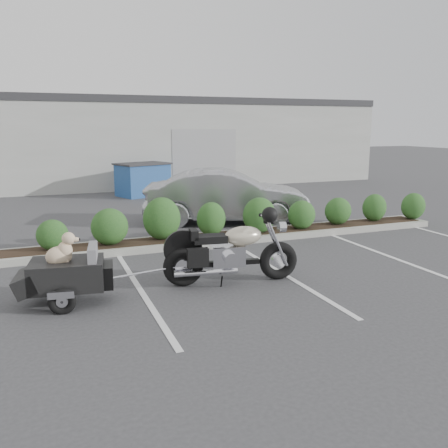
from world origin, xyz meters
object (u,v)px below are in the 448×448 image
object	(u,v)px
motorcycle	(232,252)
dumpster	(143,179)
pet_trailer	(66,273)
sedan	(227,196)

from	to	relation	value
motorcycle	dumpster	xyz separation A→B (m)	(0.78, 11.28, 0.10)
motorcycle	pet_trailer	size ratio (longest dim) A/B	1.24
motorcycle	pet_trailer	distance (m)	2.78
motorcycle	dumpster	bearing A→B (deg)	94.71
motorcycle	dumpster	world-z (taller)	motorcycle
pet_trailer	sedan	world-z (taller)	sedan
pet_trailer	dumpster	distance (m)	11.81
motorcycle	dumpster	distance (m)	11.31
sedan	dumpster	size ratio (longest dim) A/B	1.99
motorcycle	pet_trailer	xyz separation A→B (m)	(-2.78, 0.03, -0.07)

